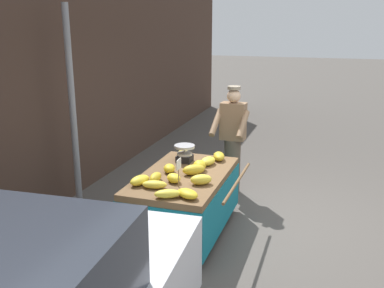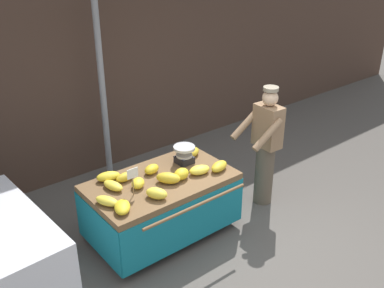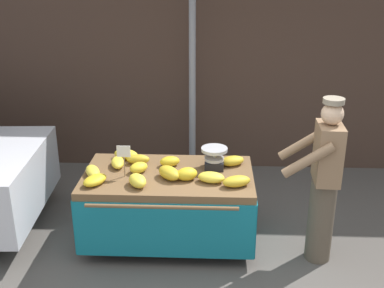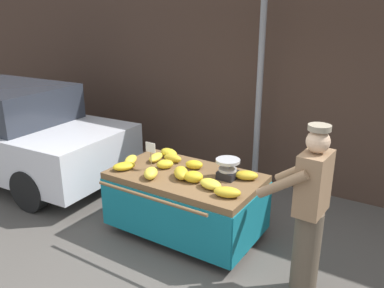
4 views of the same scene
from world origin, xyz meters
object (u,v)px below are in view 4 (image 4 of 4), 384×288
object	(u,v)px
banana_bunch_0	(169,153)
banana_bunch_12	(156,157)
banana_bunch_6	(165,164)
banana_bunch_8	(211,184)
street_pole	(259,97)
banana_bunch_11	(151,173)
weighing_scale	(228,169)
banana_bunch_2	(227,192)
banana_cart	(185,190)
banana_bunch_4	(194,165)
banana_bunch_7	(193,177)
banana_bunch_10	(131,160)
banana_bunch_1	(246,175)
banana_bunch_9	(181,173)
vendor_person	(309,212)
banana_bunch_5	(173,158)
parked_car	(14,132)
banana_bunch_3	(124,166)
price_sign	(151,150)

from	to	relation	value
banana_bunch_0	banana_bunch_12	size ratio (longest dim) A/B	0.98
banana_bunch_12	banana_bunch_6	bearing A→B (deg)	-29.78
banana_bunch_8	banana_bunch_6	bearing A→B (deg)	165.01
street_pole	banana_bunch_11	world-z (taller)	street_pole
weighing_scale	banana_bunch_2	world-z (taller)	weighing_scale
banana_cart	banana_bunch_4	world-z (taller)	banana_bunch_4
banana_bunch_6	banana_bunch_11	xyz separation A→B (m)	(0.04, -0.33, 0.01)
banana_bunch_7	banana_bunch_8	bearing A→B (deg)	-9.86
banana_bunch_4	banana_bunch_10	world-z (taller)	banana_bunch_4
banana_cart	banana_bunch_10	size ratio (longest dim) A/B	6.09
banana_bunch_1	banana_bunch_9	distance (m)	0.75
banana_bunch_4	banana_bunch_8	size ratio (longest dim) A/B	0.80
banana_bunch_6	banana_bunch_4	bearing A→B (deg)	29.71
banana_bunch_7	vendor_person	xyz separation A→B (m)	(1.34, -0.12, 0.00)
banana_cart	banana_bunch_1	xyz separation A→B (m)	(0.68, 0.24, 0.27)
banana_bunch_5	banana_bunch_7	world-z (taller)	banana_bunch_7
banana_bunch_9	banana_bunch_12	xyz separation A→B (m)	(-0.58, 0.28, -0.02)
banana_cart	banana_bunch_9	world-z (taller)	banana_bunch_9
banana_cart	parked_car	distance (m)	3.45
banana_bunch_2	weighing_scale	bearing A→B (deg)	117.32
banana_bunch_3	banana_bunch_5	bearing A→B (deg)	56.17
banana_bunch_2	banana_bunch_11	xyz separation A→B (m)	(-0.97, -0.04, 0.01)
banana_bunch_5	banana_bunch_0	bearing A→B (deg)	138.96
street_pole	vendor_person	distance (m)	2.44
banana_bunch_6	banana_bunch_12	bearing A→B (deg)	150.22
banana_bunch_3	vendor_person	size ratio (longest dim) A/B	0.16
banana_bunch_12	banana_bunch_0	bearing A→B (deg)	75.68
banana_bunch_2	banana_bunch_6	xyz separation A→B (m)	(-1.01, 0.29, -0.00)
banana_bunch_0	parked_car	bearing A→B (deg)	-174.00
banana_bunch_3	banana_bunch_5	xyz separation A→B (m)	(0.35, 0.53, 0.01)
banana_cart	banana_bunch_6	xyz separation A→B (m)	(-0.31, 0.02, 0.27)
banana_bunch_10	weighing_scale	bearing A→B (deg)	10.88
banana_bunch_9	street_pole	bearing A→B (deg)	85.03
banana_bunch_2	banana_bunch_12	size ratio (longest dim) A/B	0.99
weighing_scale	banana_bunch_1	bearing A→B (deg)	23.89
price_sign	banana_bunch_11	xyz separation A→B (m)	(0.17, -0.22, -0.19)
price_sign	banana_bunch_12	bearing A→B (deg)	115.55
banana_bunch_8	banana_bunch_11	bearing A→B (deg)	-170.27
banana_bunch_8	parked_car	world-z (taller)	parked_car
banana_bunch_2	banana_bunch_6	distance (m)	1.05
weighing_scale	banana_bunch_6	size ratio (longest dim) A/B	1.34
banana_bunch_11	price_sign	bearing A→B (deg)	127.30
banana_bunch_0	banana_bunch_9	xyz separation A→B (m)	(0.53, -0.50, 0.01)
street_pole	banana_bunch_8	bearing A→B (deg)	-81.70
banana_bunch_3	banana_bunch_5	world-z (taller)	banana_bunch_5
banana_cart	price_sign	bearing A→B (deg)	-168.07
banana_bunch_5	banana_bunch_11	size ratio (longest dim) A/B	0.98
weighing_scale	banana_bunch_2	xyz separation A→B (m)	(0.22, -0.43, -0.06)
banana_bunch_1	banana_bunch_3	xyz separation A→B (m)	(-1.38, -0.53, -0.01)
banana_bunch_6	banana_bunch_1	bearing A→B (deg)	12.87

